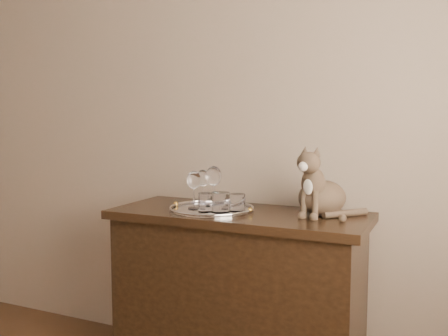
# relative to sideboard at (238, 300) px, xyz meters

# --- Properties ---
(wall_back) EXTENTS (4.00, 0.10, 2.70)m
(wall_back) POSITION_rel_sideboard_xyz_m (-0.60, 0.31, 0.93)
(wall_back) COLOR tan
(wall_back) RESTS_ON ground
(sideboard) EXTENTS (1.20, 0.50, 0.85)m
(sideboard) POSITION_rel_sideboard_xyz_m (0.00, 0.00, 0.00)
(sideboard) COLOR black
(sideboard) RESTS_ON ground
(tray) EXTENTS (0.40, 0.40, 0.01)m
(tray) POSITION_rel_sideboard_xyz_m (-0.13, -0.03, 0.43)
(tray) COLOR silver
(tray) RESTS_ON sideboard
(wine_glass_a) EXTENTS (0.07, 0.07, 0.18)m
(wine_glass_a) POSITION_rel_sideboard_xyz_m (-0.21, 0.05, 0.52)
(wine_glass_a) COLOR silver
(wine_glass_a) RESTS_ON tray
(wine_glass_c) EXTENTS (0.07, 0.07, 0.18)m
(wine_glass_c) POSITION_rel_sideboard_xyz_m (-0.20, -0.06, 0.52)
(wine_glass_c) COLOR white
(wine_glass_c) RESTS_ON tray
(wine_glass_d) EXTENTS (0.08, 0.08, 0.20)m
(wine_glass_d) POSITION_rel_sideboard_xyz_m (-0.13, 0.01, 0.53)
(wine_glass_d) COLOR white
(wine_glass_d) RESTS_ON tray
(tumbler_a) EXTENTS (0.08, 0.08, 0.09)m
(tumbler_a) POSITION_rel_sideboard_xyz_m (-0.05, -0.09, 0.48)
(tumbler_a) COLOR white
(tumbler_a) RESTS_ON tray
(tumbler_b) EXTENTS (0.08, 0.08, 0.09)m
(tumbler_b) POSITION_rel_sideboard_xyz_m (-0.11, -0.11, 0.48)
(tumbler_b) COLOR white
(tumbler_b) RESTS_ON tray
(tumbler_c) EXTENTS (0.07, 0.07, 0.08)m
(tumbler_c) POSITION_rel_sideboard_xyz_m (0.01, -0.04, 0.47)
(tumbler_c) COLOR silver
(tumbler_c) RESTS_ON tray
(cat) EXTENTS (0.38, 0.37, 0.31)m
(cat) POSITION_rel_sideboard_xyz_m (0.37, 0.08, 0.58)
(cat) COLOR #4C3F2D
(cat) RESTS_ON sideboard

